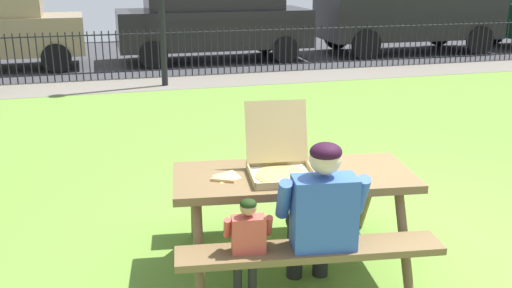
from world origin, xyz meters
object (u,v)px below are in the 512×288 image
(pizza_slice_on_table, at_px, (226,177))
(adult_at_table, at_px, (320,214))
(pizza_box_open, at_px, (280,162))
(parked_car_center, at_px, (213,15))
(child_at_table, at_px, (247,241))
(parked_car_right, at_px, (409,3))
(picnic_table_foreground, at_px, (293,195))

(pizza_slice_on_table, distance_m, adult_at_table, 0.77)
(pizza_box_open, height_order, pizza_slice_on_table, pizza_box_open)
(adult_at_table, relative_size, parked_car_center, 0.26)
(pizza_box_open, xyz_separation_m, adult_at_table, (0.12, -0.53, -0.21))
(pizza_box_open, distance_m, child_at_table, 0.72)
(parked_car_center, relative_size, parked_car_right, 0.97)
(pizza_slice_on_table, bearing_deg, child_at_table, -87.14)
(picnic_table_foreground, bearing_deg, pizza_box_open, 170.28)
(child_at_table, xyz_separation_m, parked_car_right, (7.15, 10.57, 0.80))
(adult_at_table, bearing_deg, parked_car_center, 82.64)
(parked_car_right, bearing_deg, adult_at_table, -122.10)
(pizza_slice_on_table, relative_size, adult_at_table, 0.24)
(parked_car_center, height_order, parked_car_right, parked_car_right)
(pizza_box_open, relative_size, pizza_slice_on_table, 2.18)
(pizza_box_open, bearing_deg, adult_at_table, -77.28)
(pizza_box_open, xyz_separation_m, parked_car_right, (6.77, 10.08, 0.44))
(parked_car_right, bearing_deg, parked_car_center, 180.00)
(pizza_box_open, relative_size, parked_car_center, 0.13)
(adult_at_table, bearing_deg, child_at_table, 175.82)
(parked_car_center, xyz_separation_m, parked_car_right, (5.28, -0.00, 0.21))
(child_at_table, bearing_deg, parked_car_right, 55.91)
(adult_at_table, relative_size, child_at_table, 1.43)
(adult_at_table, height_order, parked_car_right, parked_car_right)
(adult_at_table, distance_m, parked_car_center, 10.71)
(parked_car_center, bearing_deg, adult_at_table, -97.36)
(pizza_slice_on_table, xyz_separation_m, child_at_table, (0.03, -0.52, -0.27))
(pizza_slice_on_table, bearing_deg, pizza_box_open, -4.20)
(adult_at_table, bearing_deg, picnic_table_foreground, 92.06)
(child_at_table, bearing_deg, picnic_table_foreground, 44.40)
(child_at_table, xyz_separation_m, parked_car_center, (1.87, 10.57, 0.59))
(pizza_slice_on_table, height_order, adult_at_table, adult_at_table)
(picnic_table_foreground, height_order, pizza_slice_on_table, pizza_slice_on_table)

